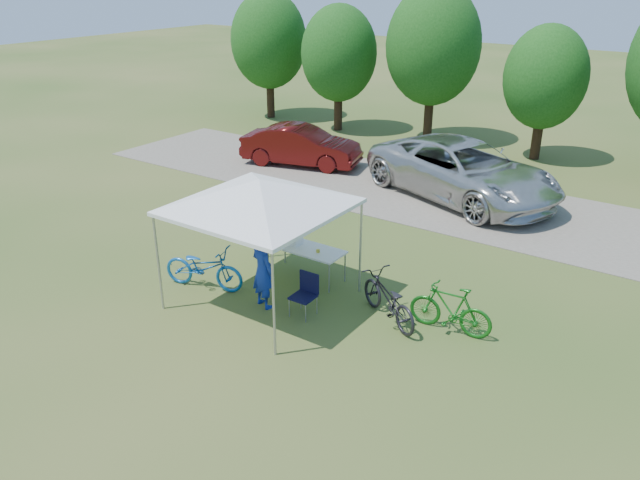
% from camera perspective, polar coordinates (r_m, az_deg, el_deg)
% --- Properties ---
extents(ground, '(100.00, 100.00, 0.00)m').
position_cam_1_polar(ground, '(13.60, -5.14, -5.43)').
color(ground, '#2D5119').
rests_on(ground, ground).
extents(gravel_strip, '(24.00, 5.00, 0.02)m').
position_cam_1_polar(gravel_strip, '(19.84, 9.67, 3.99)').
color(gravel_strip, gray).
rests_on(gravel_strip, ground).
extents(canopy, '(4.53, 4.53, 3.00)m').
position_cam_1_polar(canopy, '(12.52, -5.58, 5.22)').
color(canopy, '#A5A5AA').
rests_on(canopy, ground).
extents(treeline, '(24.89, 4.28, 6.30)m').
position_cam_1_polar(treeline, '(24.63, 15.94, 15.74)').
color(treeline, '#382314').
rests_on(treeline, ground).
extents(folding_table, '(1.82, 0.76, 0.75)m').
position_cam_1_polar(folding_table, '(14.18, -1.30, -0.85)').
color(folding_table, white).
rests_on(folding_table, ground).
extents(folding_chair, '(0.46, 0.48, 0.90)m').
position_cam_1_polar(folding_chair, '(12.78, -1.29, -4.64)').
color(folding_chair, black).
rests_on(folding_chair, ground).
extents(cooler, '(0.48, 0.32, 0.34)m').
position_cam_1_polar(cooler, '(14.31, -2.64, 0.32)').
color(cooler, white).
rests_on(cooler, folding_table).
extents(ice_cream_cup, '(0.09, 0.09, 0.06)m').
position_cam_1_polar(ice_cream_cup, '(13.92, -0.18, -1.01)').
color(ice_cream_cup, gold).
rests_on(ice_cream_cup, folding_table).
extents(cyclist, '(0.69, 0.54, 1.66)m').
position_cam_1_polar(cyclist, '(12.98, -5.26, -2.79)').
color(cyclist, '#122C97').
rests_on(cyclist, ground).
extents(bike_blue, '(2.00, 1.14, 0.99)m').
position_cam_1_polar(bike_blue, '(14.04, -10.58, -2.48)').
color(bike_blue, '#1358A8').
rests_on(bike_blue, ground).
extents(bike_green, '(1.70, 0.60, 1.00)m').
position_cam_1_polar(bike_green, '(12.45, 11.85, -6.18)').
color(bike_green, '#17691A').
rests_on(bike_green, ground).
extents(bike_dark, '(1.94, 1.47, 0.98)m').
position_cam_1_polar(bike_dark, '(12.63, 6.23, -5.38)').
color(bike_dark, black).
rests_on(bike_dark, ground).
extents(minivan, '(6.94, 4.94, 1.76)m').
position_cam_1_polar(minivan, '(19.63, 12.93, 6.25)').
color(minivan, silver).
rests_on(minivan, gravel_strip).
extents(sedan, '(4.48, 2.53, 1.40)m').
position_cam_1_polar(sedan, '(22.54, -1.73, 8.61)').
color(sedan, '#4E0E0D').
rests_on(sedan, gravel_strip).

